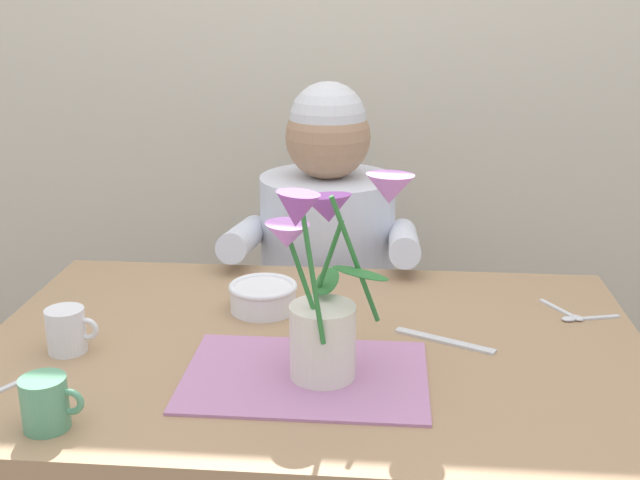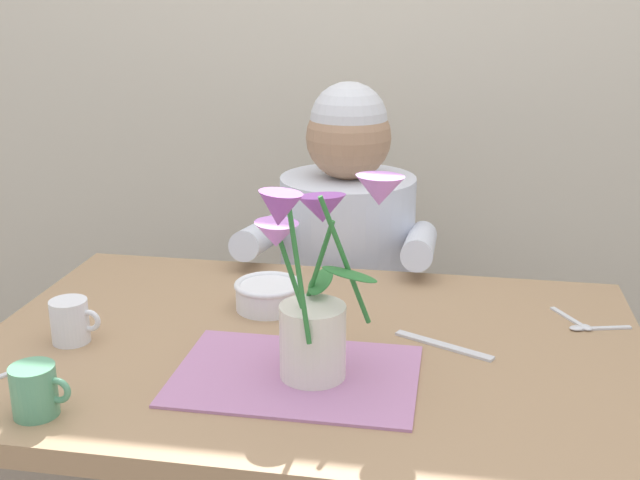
# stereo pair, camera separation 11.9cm
# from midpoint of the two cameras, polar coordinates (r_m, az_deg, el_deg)

# --- Properties ---
(wood_panel_backdrop) EXTENTS (4.00, 0.10, 2.50)m
(wood_panel_backdrop) POSITION_cam_midpoint_polar(r_m,az_deg,el_deg) (2.34, 5.73, 15.32)
(wood_panel_backdrop) COLOR beige
(wood_panel_backdrop) RESTS_ON ground_plane
(dining_table) EXTENTS (1.20, 0.80, 0.74)m
(dining_table) POSITION_cam_midpoint_polar(r_m,az_deg,el_deg) (1.48, 1.68, -10.88)
(dining_table) COLOR #9E7A56
(dining_table) RESTS_ON ground_plane
(seated_person) EXTENTS (0.45, 0.47, 1.14)m
(seated_person) POSITION_cam_midpoint_polar(r_m,az_deg,el_deg) (2.07, 3.59, -4.62)
(seated_person) COLOR #4C4C56
(seated_person) RESTS_ON ground_plane
(striped_placemat) EXTENTS (0.40, 0.28, 0.00)m
(striped_placemat) POSITION_cam_midpoint_polar(r_m,az_deg,el_deg) (1.32, 0.69, -9.77)
(striped_placemat) COLOR #B275A3
(striped_placemat) RESTS_ON dining_table
(flower_vase) EXTENTS (0.25, 0.27, 0.34)m
(flower_vase) POSITION_cam_midpoint_polar(r_m,az_deg,el_deg) (1.25, 2.46, -3.78)
(flower_vase) COLOR silver
(flower_vase) RESTS_ON dining_table
(ceramic_bowl) EXTENTS (0.14, 0.14, 0.06)m
(ceramic_bowl) POSITION_cam_midpoint_polar(r_m,az_deg,el_deg) (1.57, -1.57, -3.96)
(ceramic_bowl) COLOR white
(ceramic_bowl) RESTS_ON dining_table
(dinner_knife) EXTENTS (0.18, 0.10, 0.00)m
(dinner_knife) POSITION_cam_midpoint_polar(r_m,az_deg,el_deg) (1.45, 11.28, -7.52)
(dinner_knife) COLOR silver
(dinner_knife) RESTS_ON dining_table
(tea_cup) EXTENTS (0.09, 0.07, 0.08)m
(tea_cup) POSITION_cam_midpoint_polar(r_m,az_deg,el_deg) (1.25, -17.29, -10.41)
(tea_cup) COLOR #569970
(tea_cup) RESTS_ON dining_table
(coffee_cup) EXTENTS (0.09, 0.07, 0.08)m
(coffee_cup) POSITION_cam_midpoint_polar(r_m,az_deg,el_deg) (1.47, -15.36, -5.71)
(coffee_cup) COLOR silver
(coffee_cup) RESTS_ON dining_table
(spoon_0) EXTENTS (0.07, 0.11, 0.01)m
(spoon_0) POSITION_cam_midpoint_polar(r_m,az_deg,el_deg) (1.60, 20.14, -5.65)
(spoon_0) COLOR silver
(spoon_0) RESTS_ON dining_table
(spoon_1) EXTENTS (0.07, 0.11, 0.01)m
(spoon_1) POSITION_cam_midpoint_polar(r_m,az_deg,el_deg) (1.41, -18.53, -8.81)
(spoon_1) COLOR silver
(spoon_1) RESTS_ON dining_table
(spoon_2) EXTENTS (0.12, 0.04, 0.01)m
(spoon_2) POSITION_cam_midpoint_polar(r_m,az_deg,el_deg) (1.59, 21.01, -6.00)
(spoon_2) COLOR silver
(spoon_2) RESTS_ON dining_table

